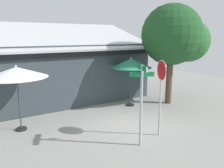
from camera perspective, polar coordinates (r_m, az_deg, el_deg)
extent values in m
cube|color=gray|center=(10.09, 4.79, -10.28)|extent=(28.00, 28.00, 0.10)
cube|color=#333D42|center=(13.99, -11.24, 3.17)|extent=(8.93, 4.54, 3.34)
cube|color=silver|center=(13.69, -11.39, 12.14)|extent=(9.43, 5.05, 1.63)
cube|color=black|center=(11.71, -7.43, 8.10)|extent=(8.33, 0.16, 0.44)
cylinder|color=#A8AAB2|center=(7.71, 7.46, -5.74)|extent=(0.09, 0.09, 2.87)
cube|color=#116B38|center=(7.42, 7.74, 4.13)|extent=(0.33, 0.81, 0.16)
cube|color=#116B38|center=(7.45, 7.70, 2.46)|extent=(0.81, 0.33, 0.16)
cube|color=white|center=(6.99, 8.94, 3.61)|extent=(0.05, 0.07, 0.16)
cylinder|color=#A8AAB2|center=(8.73, 12.15, -5.99)|extent=(0.07, 0.07, 2.23)
cylinder|color=white|center=(8.40, 12.58, 3.40)|extent=(0.27, 0.73, 0.77)
cylinder|color=red|center=(8.40, 12.58, 3.40)|extent=(0.27, 0.69, 0.72)
cylinder|color=black|center=(10.10, -22.19, -10.61)|extent=(0.44, 0.44, 0.08)
cylinder|color=#333335|center=(9.75, -22.70, -4.68)|extent=(0.05, 0.05, 2.26)
cone|color=white|center=(9.48, -23.33, 2.80)|extent=(2.42, 2.42, 0.41)
sphere|color=silver|center=(9.45, -23.45, 4.22)|extent=(0.08, 0.08, 0.08)
cylinder|color=black|center=(12.54, 4.69, -5.32)|extent=(0.44, 0.44, 0.08)
cylinder|color=#333335|center=(12.27, 4.77, -0.61)|extent=(0.05, 0.05, 2.19)
cone|color=#1E724C|center=(12.05, 4.88, 5.34)|extent=(2.25, 2.25, 0.47)
sphere|color=silver|center=(12.02, 4.90, 6.59)|extent=(0.08, 0.08, 0.08)
cylinder|color=brown|center=(13.08, 14.42, 0.83)|extent=(0.35, 0.35, 2.63)
sphere|color=#1E4C23|center=(12.85, 15.03, 12.10)|extent=(3.32, 3.32, 3.32)
sphere|color=#28602D|center=(13.26, 19.03, 10.41)|extent=(2.32, 2.32, 2.32)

